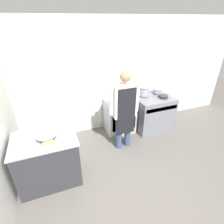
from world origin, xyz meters
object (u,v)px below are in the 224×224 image
(stock_pot, at_px, (144,91))
(sauce_pot, at_px, (157,91))
(mixing_bowl, at_px, (47,137))
(fridge_unit, at_px, (120,116))
(saute_pan, at_px, (163,96))
(stove, at_px, (152,112))
(person_cook, at_px, (124,108))
(plastic_tub, at_px, (48,141))

(stock_pot, height_order, sauce_pot, stock_pot)
(mixing_bowl, bearing_deg, fridge_unit, 31.54)
(fridge_unit, xyz_separation_m, saute_pan, (1.04, -0.28, 0.50))
(fridge_unit, distance_m, mixing_bowl, 2.10)
(saute_pan, bearing_deg, stove, 143.50)
(fridge_unit, height_order, stock_pot, stock_pot)
(stove, distance_m, fridge_unit, 0.87)
(stove, height_order, stock_pot, stock_pot)
(person_cook, distance_m, plastic_tub, 1.62)
(stock_pot, xyz_separation_m, sauce_pot, (0.40, 0.00, -0.05))
(person_cook, height_order, plastic_tub, person_cook)
(stove, height_order, fridge_unit, stove)
(stove, height_order, sauce_pot, sauce_pot)
(sauce_pot, bearing_deg, person_cook, -152.43)
(stove, relative_size, sauce_pot, 4.53)
(person_cook, distance_m, mixing_bowl, 1.60)
(stove, height_order, saute_pan, saute_pan)
(fridge_unit, xyz_separation_m, person_cook, (-0.19, -0.65, 0.58))
(fridge_unit, distance_m, person_cook, 0.89)
(fridge_unit, height_order, saute_pan, saute_pan)
(stove, distance_m, plastic_tub, 2.82)
(plastic_tub, height_order, stock_pot, stock_pot)
(stock_pot, bearing_deg, saute_pan, -35.08)
(saute_pan, xyz_separation_m, sauce_pot, (0.00, 0.28, 0.04))
(plastic_tub, bearing_deg, saute_pan, 17.63)
(mixing_bowl, bearing_deg, sauce_pot, 20.93)
(person_cook, xyz_separation_m, saute_pan, (1.23, 0.36, -0.08))
(stock_pot, bearing_deg, plastic_tub, -153.94)
(person_cook, relative_size, mixing_bowl, 5.19)
(person_cook, distance_m, stock_pot, 1.05)
(mixing_bowl, bearing_deg, plastic_tub, -84.13)
(fridge_unit, bearing_deg, mixing_bowl, -148.46)
(stove, distance_m, sauce_pot, 0.57)
(person_cook, bearing_deg, stove, 25.68)
(mixing_bowl, bearing_deg, person_cook, 15.18)
(fridge_unit, bearing_deg, stove, -9.59)
(person_cook, height_order, stock_pot, person_cook)
(fridge_unit, relative_size, plastic_tub, 5.67)
(stove, height_order, mixing_bowl, mixing_bowl)
(fridge_unit, bearing_deg, person_cook, -106.36)
(plastic_tub, distance_m, sauce_pot, 3.00)
(fridge_unit, height_order, person_cook, person_cook)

